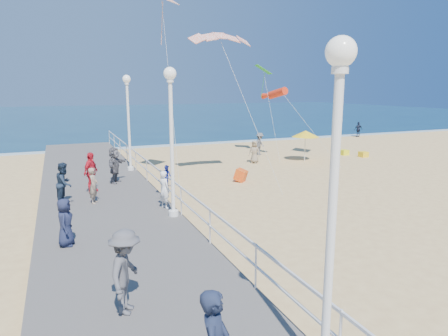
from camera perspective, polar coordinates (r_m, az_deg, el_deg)
name	(u,v)px	position (r m, az deg, el deg)	size (l,w,h in m)	color
ground	(297,209)	(17.14, 10.40, -5.83)	(160.00, 160.00, 0.00)	#E2BC76
ocean	(108,115)	(79.33, -16.27, 7.28)	(160.00, 90.00, 0.05)	#0C2E48
surf_line	(169,145)	(35.69, -7.81, 3.22)	(160.00, 1.20, 0.04)	silver
boardwalk	(114,229)	(14.56, -15.45, -8.35)	(5.00, 44.00, 0.40)	#635E59
railing	(181,193)	(14.72, -6.17, -3.50)	(0.05, 42.00, 0.55)	white
lamp_post_near	(334,181)	(6.10, 15.42, -1.78)	(0.44, 0.44, 5.32)	white
lamp_post_mid	(171,127)	(14.22, -7.54, 5.82)	(0.44, 0.44, 5.32)	white
lamp_post_far	(128,113)	(23.00, -13.53, 7.68)	(0.44, 0.44, 5.32)	white
woman_holding_toddler	(164,190)	(15.66, -8.52, -3.06)	(0.54, 0.36, 1.49)	white
toddler_held	(167,175)	(15.72, -8.18, -1.05)	(0.40, 0.31, 0.82)	blue
spectator_2	(126,272)	(8.71, -13.87, -14.17)	(1.16, 0.67, 1.80)	#504F54
spectator_3	(91,172)	(18.82, -18.47, -0.59)	(1.06, 0.44, 1.81)	red
spectator_4	(65,222)	(12.75, -21.75, -7.22)	(0.71, 0.46, 1.45)	#1B203C
spectator_5	(115,165)	(20.34, -15.34, 0.41)	(1.65, 0.53, 1.78)	#58565B
spectator_6	(93,186)	(17.01, -18.14, -2.39)	(0.53, 0.35, 1.46)	gray
spectator_7	(64,184)	(17.22, -21.84, -2.07)	(0.83, 0.65, 1.71)	#192638
beach_walker_a	(260,144)	(30.50, 5.13, 3.46)	(1.10, 0.63, 1.70)	#515255
beach_walker_b	(358,129)	(44.07, 18.65, 5.25)	(0.92, 0.38, 1.57)	#182036
beach_walker_c	(254,152)	(27.09, 4.36, 2.30)	(0.75, 0.49, 1.53)	gray
box_kite	(241,176)	(21.68, 2.40, -1.20)	(0.55, 0.55, 0.60)	red
beach_umbrella	(305,134)	(28.22, 11.56, 4.81)	(1.90, 1.90, 2.14)	white
beach_chair_left	(344,152)	(31.74, 16.78, 2.15)	(0.55, 0.55, 0.40)	#F8F41A
beach_chair_right	(363,154)	(31.26, 19.29, 1.86)	(0.55, 0.55, 0.40)	yellow
kite_parafoil	(221,36)	(21.65, -0.45, 18.38)	(3.34, 0.90, 0.30)	#EF411C
kite_windsock	(277,93)	(29.28, 7.64, 10.55)	(0.56, 0.56, 2.78)	red
kite_diamond_multi	(343,51)	(28.58, 16.68, 15.75)	(1.50, 1.50, 0.02)	#1B85E9
kite_diamond_green	(263,69)	(30.48, 5.62, 13.83)	(1.31, 1.31, 0.02)	green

